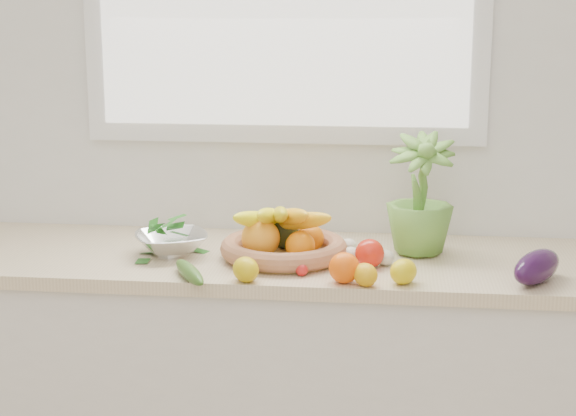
# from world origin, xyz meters

# --- Properties ---
(back_wall) EXTENTS (4.50, 0.02, 2.70)m
(back_wall) POSITION_xyz_m (0.00, 2.25, 1.35)
(back_wall) COLOR white
(back_wall) RESTS_ON ground
(counter_cabinet) EXTENTS (2.20, 0.58, 0.86)m
(counter_cabinet) POSITION_xyz_m (0.00, 1.95, 0.43)
(counter_cabinet) COLOR silver
(counter_cabinet) RESTS_ON ground
(countertop) EXTENTS (2.24, 0.62, 0.04)m
(countertop) POSITION_xyz_m (0.00, 1.95, 0.88)
(countertop) COLOR beige
(countertop) RESTS_ON counter_cabinet
(orange_loose) EXTENTS (0.11, 0.11, 0.08)m
(orange_loose) POSITION_xyz_m (0.23, 1.69, 0.94)
(orange_loose) COLOR #FF5C08
(orange_loose) RESTS_ON countertop
(lemon_a) EXTENTS (0.09, 0.10, 0.06)m
(lemon_a) POSITION_xyz_m (0.29, 1.67, 0.93)
(lemon_a) COLOR #E5A20C
(lemon_a) RESTS_ON countertop
(lemon_b) EXTENTS (0.10, 0.11, 0.07)m
(lemon_b) POSITION_xyz_m (0.39, 1.70, 0.93)
(lemon_b) COLOR yellow
(lemon_b) RESTS_ON countertop
(lemon_c) EXTENTS (0.10, 0.11, 0.07)m
(lemon_c) POSITION_xyz_m (-0.04, 1.67, 0.93)
(lemon_c) COLOR gold
(lemon_c) RESTS_ON countertop
(apple) EXTENTS (0.09, 0.09, 0.08)m
(apple) POSITION_xyz_m (0.30, 1.84, 0.94)
(apple) COLOR red
(apple) RESTS_ON countertop
(ginger) EXTENTS (0.13, 0.08, 0.04)m
(ginger) POSITION_xyz_m (0.08, 1.79, 0.92)
(ginger) COLOR tan
(ginger) RESTS_ON countertop
(garlic_a) EXTENTS (0.07, 0.07, 0.04)m
(garlic_a) POSITION_xyz_m (0.24, 1.90, 0.92)
(garlic_a) COLOR white
(garlic_a) RESTS_ON countertop
(garlic_b) EXTENTS (0.05, 0.05, 0.04)m
(garlic_b) POSITION_xyz_m (0.23, 2.00, 0.92)
(garlic_b) COLOR white
(garlic_b) RESTS_ON countertop
(garlic_c) EXTENTS (0.06, 0.06, 0.05)m
(garlic_c) POSITION_xyz_m (0.34, 1.87, 0.92)
(garlic_c) COLOR beige
(garlic_c) RESTS_ON countertop
(eggplant) EXTENTS (0.19, 0.23, 0.09)m
(eggplant) POSITION_xyz_m (0.75, 1.75, 0.94)
(eggplant) COLOR #290D33
(eggplant) RESTS_ON countertop
(cucumber) EXTENTS (0.15, 0.22, 0.04)m
(cucumber) POSITION_xyz_m (-0.19, 1.67, 0.92)
(cucumber) COLOR #305A1A
(cucumber) RESTS_ON countertop
(radish) EXTENTS (0.04, 0.04, 0.03)m
(radish) POSITION_xyz_m (0.11, 1.74, 0.92)
(radish) COLOR red
(radish) RESTS_ON countertop
(potted_herb) EXTENTS (0.21, 0.21, 0.36)m
(potted_herb) POSITION_xyz_m (0.44, 2.01, 1.09)
(potted_herb) COLOR #629C38
(potted_herb) RESTS_ON countertop
(fruit_basket) EXTENTS (0.45, 0.45, 0.19)m
(fruit_basket) POSITION_xyz_m (0.04, 1.91, 0.95)
(fruit_basket) COLOR tan
(fruit_basket) RESTS_ON countertop
(colander_with_spinach) EXTENTS (0.28, 0.28, 0.12)m
(colander_with_spinach) POSITION_xyz_m (-0.30, 1.90, 0.96)
(colander_with_spinach) COLOR white
(colander_with_spinach) RESTS_ON countertop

